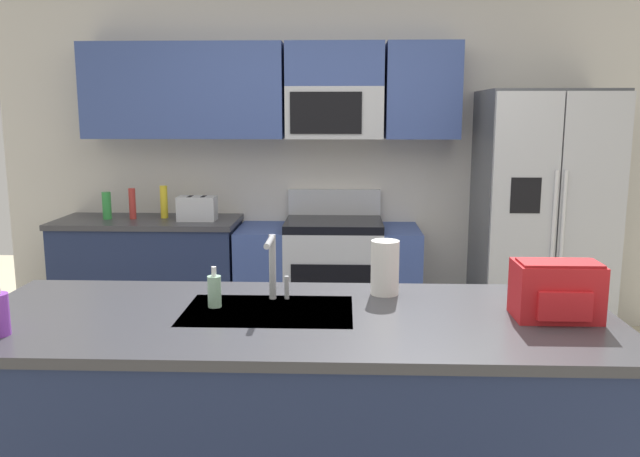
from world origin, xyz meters
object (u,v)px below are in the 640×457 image
(soap_dispenser, at_px, (214,291))
(sink_faucet, at_px, (273,262))
(bottle_yellow, at_px, (164,202))
(backpack, at_px, (557,289))
(paper_towel_roll, at_px, (385,268))
(refrigerator, at_px, (541,220))
(range_oven, at_px, (329,279))
(bottle_green, at_px, (107,206))
(toaster, at_px, (197,208))
(pepper_mill, at_px, (132,204))

(soap_dispenser, bearing_deg, sink_faucet, 23.16)
(bottle_yellow, bearing_deg, backpack, -47.27)
(bottle_yellow, height_order, sink_faucet, sink_faucet)
(paper_towel_roll, bearing_deg, bottle_yellow, 127.10)
(soap_dispenser, bearing_deg, refrigerator, 47.47)
(sink_faucet, distance_m, soap_dispenser, 0.27)
(bottle_yellow, bearing_deg, refrigerator, -2.55)
(bottle_yellow, relative_size, backpack, 0.77)
(range_oven, height_order, sink_faucet, sink_faucet)
(range_oven, bearing_deg, bottle_green, -179.49)
(refrigerator, xyz_separation_m, sink_faucet, (-1.73, -2.04, 0.14))
(bottle_green, xyz_separation_m, sink_faucet, (1.49, -2.10, 0.07))
(refrigerator, relative_size, bottle_yellow, 7.49)
(toaster, height_order, sink_faucet, sink_faucet)
(refrigerator, distance_m, bottle_green, 3.22)
(bottle_yellow, distance_m, paper_towel_roll, 2.57)
(paper_towel_roll, relative_size, backpack, 0.75)
(range_oven, height_order, paper_towel_roll, paper_towel_roll)
(bottle_green, height_order, soap_dispenser, bottle_green)
(range_oven, relative_size, paper_towel_roll, 5.67)
(range_oven, height_order, refrigerator, refrigerator)
(bottle_green, bearing_deg, bottle_yellow, 9.26)
(refrigerator, bearing_deg, pepper_mill, 178.69)
(toaster, relative_size, bottle_yellow, 1.13)
(toaster, xyz_separation_m, soap_dispenser, (0.56, -2.16, -0.02))
(sink_faucet, bearing_deg, bottle_yellow, 116.29)
(bottle_green, xyz_separation_m, soap_dispenser, (1.26, -2.20, -0.03))
(toaster, relative_size, backpack, 0.87)
(toaster, bearing_deg, soap_dispenser, -75.45)
(backpack, bearing_deg, soap_dispenser, 175.62)
(soap_dispenser, distance_m, paper_towel_roll, 0.75)
(sink_faucet, relative_size, paper_towel_roll, 1.17)
(toaster, relative_size, paper_towel_roll, 1.17)
(range_oven, height_order, soap_dispenser, range_oven)
(bottle_yellow, distance_m, soap_dispenser, 2.42)
(bottle_yellow, bearing_deg, bottle_green, -170.74)
(range_oven, relative_size, soap_dispenser, 8.00)
(refrigerator, height_order, backpack, refrigerator)
(bottle_green, distance_m, paper_towel_roll, 2.79)
(range_oven, xyz_separation_m, sink_faucet, (-0.18, -2.12, 0.62))
(range_oven, bearing_deg, backpack, -68.03)
(toaster, height_order, soap_dispenser, toaster)
(refrigerator, bearing_deg, soap_dispenser, -132.53)
(refrigerator, height_order, soap_dispenser, refrigerator)
(sink_faucet, height_order, paper_towel_roll, sink_faucet)
(pepper_mill, height_order, sink_faucet, sink_faucet)
(bottle_green, distance_m, bottle_yellow, 0.42)
(refrigerator, bearing_deg, sink_faucet, -130.31)
(range_oven, bearing_deg, refrigerator, -2.66)
(soap_dispenser, bearing_deg, paper_towel_roll, 17.08)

